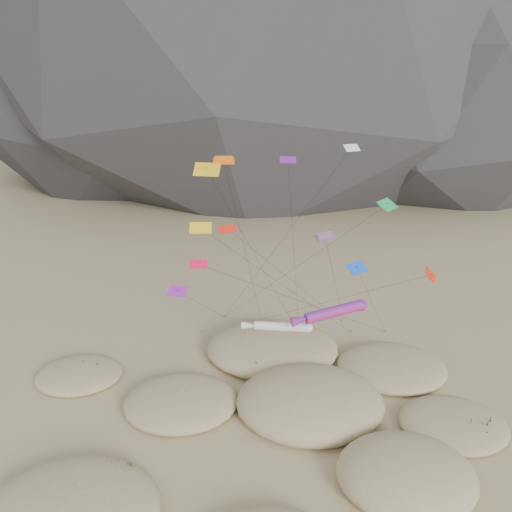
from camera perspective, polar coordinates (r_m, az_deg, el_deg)
The scene contains 9 objects.
ground at distance 49.95m, azimuth 3.93°, elevation -21.17°, with size 500.00×500.00×0.00m, color #CCB789.
dunes at distance 52.97m, azimuth 2.52°, elevation -17.28°, with size 49.71×40.27×4.48m.
dune_grass at distance 52.40m, azimuth 2.22°, elevation -17.63°, with size 42.48×27.72×1.51m.
kite_stakes at distance 69.33m, azimuth 4.15°, elevation -8.06°, with size 24.94×5.72×0.30m.
rainbow_tube_kite at distance 51.35m, azimuth 8.61°, elevation -6.39°, with size 8.17×17.51×11.09m.
white_tube_kite at distance 51.44m, azimuth 2.55°, elevation -8.06°, with size 7.26×16.21×9.35m.
orange_parafoil at distance 55.14m, azimuth -3.62°, elevation 10.54°, with size 5.63×10.12×24.50m.
multi_parafoil at distance 50.42m, azimuth 7.93°, elevation 2.01°, with size 7.47×18.67×18.08m.
delta_kites at distance 51.38m, azimuth 3.87°, elevation 2.01°, with size 29.08×22.29×25.62m.
Camera 1 is at (-4.42, -37.18, 33.06)m, focal length 35.00 mm.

